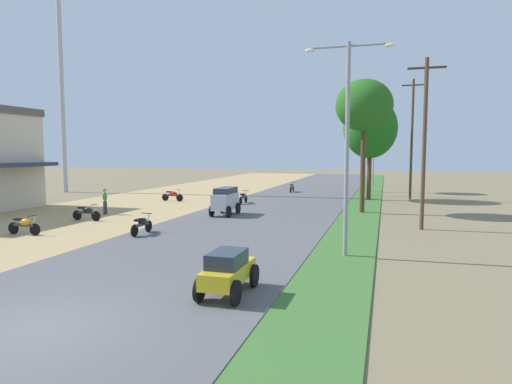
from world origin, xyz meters
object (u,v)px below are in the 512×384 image
pedestrian_on_shoulder (105,200)px  car_van_silver (225,200)px  median_tree_third (370,115)px  streetlamp_far (374,149)px  motorbike_ahead_third (243,197)px  utility_pole_far (412,137)px  car_sedan_yellow (228,270)px  motorbike_ahead_second (142,224)px  median_tree_second (370,128)px  parked_motorbike_second (24,224)px  parked_motorbike_fourth (173,195)px  streetlamp_near (347,135)px  median_tree_nearest (364,106)px  motorbike_ahead_fourth (292,187)px  parked_motorbike_third (87,212)px  streetlamp_mid (370,147)px  radio_mast (59,11)px  utility_pole_near (424,141)px

pedestrian_on_shoulder → car_van_silver: size_ratio=0.67×
median_tree_third → streetlamp_far: size_ratio=1.27×
motorbike_ahead_third → utility_pole_far: bearing=30.7°
car_sedan_yellow → motorbike_ahead_second: bearing=134.1°
pedestrian_on_shoulder → median_tree_second: (15.34, 13.71, 4.86)m
parked_motorbike_second → parked_motorbike_fourth: size_ratio=1.00×
median_tree_second → parked_motorbike_second: bearing=-125.6°
pedestrian_on_shoulder → streetlamp_near: 17.10m
car_van_silver → median_tree_nearest: bearing=25.6°
motorbike_ahead_fourth → motorbike_ahead_third: bearing=-98.9°
parked_motorbike_third → car_van_silver: car_van_silver is taller
pedestrian_on_shoulder → motorbike_ahead_second: 7.85m
streetlamp_mid → car_sedan_yellow: streetlamp_mid is taller
radio_mast → car_van_silver: 28.42m
pedestrian_on_shoulder → motorbike_ahead_second: size_ratio=0.90×
pedestrian_on_shoulder → motorbike_ahead_fourth: (8.06, 17.96, -0.39)m
pedestrian_on_shoulder → median_tree_nearest: size_ratio=0.19×
car_sedan_yellow → motorbike_ahead_third: size_ratio=1.26×
median_tree_third → motorbike_ahead_third: size_ratio=5.10×
streetlamp_mid → car_van_silver: (-7.93, -15.46, -3.36)m
median_tree_second → motorbike_ahead_fourth: size_ratio=4.57×
car_van_silver → motorbike_ahead_second: size_ratio=1.34×
parked_motorbike_second → utility_pole_near: utility_pole_near is taller
pedestrian_on_shoulder → median_tree_third: (15.04, 21.07, 6.55)m
streetlamp_far → motorbike_ahead_third: bearing=-112.5°
radio_mast → parked_motorbike_fourth: 22.24m
radio_mast → motorbike_ahead_second: radio_mast is taller
median_tree_second → radio_mast: bearing=-177.7°
parked_motorbike_third → pedestrian_on_shoulder: 2.56m
radio_mast → streetlamp_near: bearing=-34.2°
motorbike_ahead_third → motorbike_ahead_fourth: 10.30m
streetlamp_far → utility_pole_near: size_ratio=0.85×
parked_motorbike_fourth → streetlamp_near: 21.15m
pedestrian_on_shoulder → median_tree_second: 21.14m
pedestrian_on_shoulder → parked_motorbike_third: bearing=-77.5°
motorbike_ahead_fourth → radio_mast: bearing=-165.9°
radio_mast → motorbike_ahead_fourth: size_ratio=15.44×
pedestrian_on_shoulder → utility_pole_near: size_ratio=0.19×
utility_pole_far → motorbike_ahead_third: (-12.13, -7.21, -4.52)m
median_tree_nearest → streetlamp_near: bearing=-89.9°
pedestrian_on_shoulder → streetlamp_mid: streetlamp_mid is taller
streetlamp_near → car_van_silver: bearing=132.8°
parked_motorbike_fourth → pedestrian_on_shoulder: size_ratio=1.11×
parked_motorbike_third → streetlamp_mid: streetlamp_mid is taller
median_tree_second → pedestrian_on_shoulder: bearing=-138.2°
utility_pole_near → car_sedan_yellow: (-5.82, -12.56, -3.71)m
radio_mast → motorbike_ahead_second: 31.02m
parked_motorbike_third → streetlamp_mid: 24.80m
parked_motorbike_fourth → motorbike_ahead_third: size_ratio=1.00×
parked_motorbike_third → motorbike_ahead_fourth: bearing=69.8°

